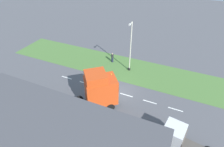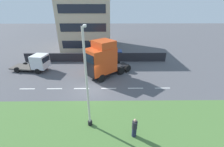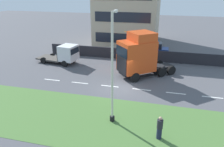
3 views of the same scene
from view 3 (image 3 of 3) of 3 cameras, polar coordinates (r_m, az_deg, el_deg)
ground_plane at (r=21.72m, az=1.71°, el=-3.56°), size 120.00×120.00×0.00m
grass_verge at (r=16.66m, az=-2.91°, el=-12.16°), size 7.00×44.00×0.01m
lane_markings at (r=21.59m, az=3.53°, el=-3.75°), size 0.16×17.80×0.00m
boundary_wall at (r=29.74m, az=5.54°, el=4.99°), size 0.25×24.00×1.48m
building_block at (r=38.28m, az=4.52°, el=15.77°), size 11.76×9.67×11.68m
lorry_cab at (r=23.53m, az=7.00°, el=4.76°), size 5.97×6.44×5.06m
flatbed_truck at (r=28.38m, az=-12.12°, el=4.99°), size 2.89×5.75×2.48m
parked_car at (r=31.10m, az=10.25°, el=6.04°), size 1.88×4.68×2.11m
lamp_post at (r=14.95m, az=0.11°, el=-0.49°), size 1.30×0.36×7.92m
pedestrian at (r=14.84m, az=12.33°, el=-13.74°), size 0.39×0.39×1.65m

